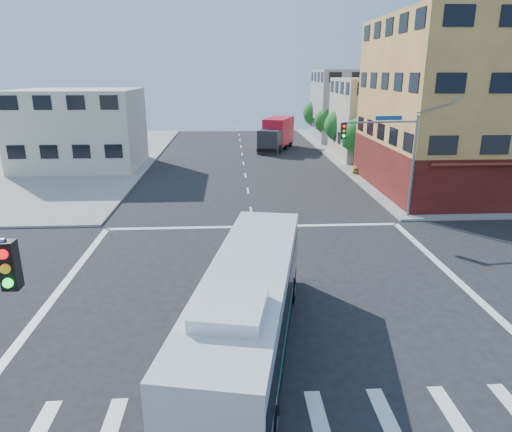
{
  "coord_description": "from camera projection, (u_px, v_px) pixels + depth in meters",
  "views": [
    {
      "loc": [
        -1.45,
        -18.75,
        9.71
      ],
      "look_at": [
        -0.14,
        4.33,
        2.37
      ],
      "focal_mm": 32.0,
      "sensor_mm": 36.0,
      "label": 1
    }
  ],
  "objects": [
    {
      "name": "street_tree_b",
      "position": [
        341.0,
        124.0,
        54.55
      ],
      "size": [
        3.8,
        3.8,
        5.79
      ],
      "color": "#3C2215",
      "rests_on": "ground"
    },
    {
      "name": "building_west",
      "position": [
        80.0,
        129.0,
        47.26
      ],
      "size": [
        12.06,
        10.06,
        8.0
      ],
      "color": "beige",
      "rests_on": "ground"
    },
    {
      "name": "building_east_near",
      "position": [
        389.0,
        119.0,
        52.75
      ],
      "size": [
        12.06,
        10.06,
        9.0
      ],
      "color": "tan",
      "rests_on": "ground"
    },
    {
      "name": "street_tree_d",
      "position": [
        317.0,
        111.0,
        69.74
      ],
      "size": [
        4.0,
        4.0,
        6.03
      ],
      "color": "#3C2215",
      "rests_on": "ground"
    },
    {
      "name": "signal_mast_ne",
      "position": [
        390.0,
        147.0,
        29.95
      ],
      "size": [
        7.91,
        1.13,
        8.07
      ],
      "color": "gray",
      "rests_on": "ground"
    },
    {
      "name": "transit_bus",
      "position": [
        249.0,
        308.0,
        15.92
      ],
      "size": [
        5.13,
        12.95,
        3.75
      ],
      "rotation": [
        0.0,
        0.0,
        -0.2
      ],
      "color": "black",
      "rests_on": "ground"
    },
    {
      "name": "street_tree_a",
      "position": [
        359.0,
        134.0,
        46.99
      ],
      "size": [
        3.6,
        3.6,
        5.53
      ],
      "color": "#3C2215",
      "rests_on": "ground"
    },
    {
      "name": "corner_building_ne",
      "position": [
        489.0,
        120.0,
        37.75
      ],
      "size": [
        18.1,
        15.44,
        14.0
      ],
      "color": "gold",
      "rests_on": "ground"
    },
    {
      "name": "street_tree_c",
      "position": [
        327.0,
        119.0,
        62.25
      ],
      "size": [
        3.4,
        3.4,
        5.29
      ],
      "color": "#3C2215",
      "rests_on": "ground"
    },
    {
      "name": "building_east_far",
      "position": [
        357.0,
        106.0,
        65.92
      ],
      "size": [
        12.06,
        10.06,
        10.0
      ],
      "color": "gray",
      "rests_on": "ground"
    },
    {
      "name": "parked_car",
      "position": [
        362.0,
        165.0,
        46.0
      ],
      "size": [
        3.02,
        4.58,
        1.45
      ],
      "primitive_type": "imported",
      "rotation": [
        0.0,
        0.0,
        -0.34
      ],
      "color": "gold",
      "rests_on": "ground"
    },
    {
      "name": "ground",
      "position": [
        264.0,
        294.0,
        20.86
      ],
      "size": [
        120.0,
        120.0,
        0.0
      ],
      "primitive_type": "plane",
      "color": "black",
      "rests_on": "ground"
    },
    {
      "name": "box_truck",
      "position": [
        276.0,
        135.0,
        58.8
      ],
      "size": [
        5.54,
        9.19,
        3.99
      ],
      "rotation": [
        0.0,
        0.0,
        -0.36
      ],
      "color": "#252529",
      "rests_on": "ground"
    }
  ]
}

